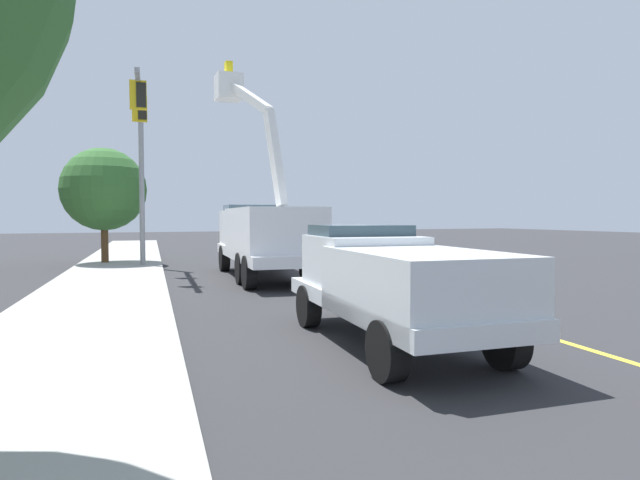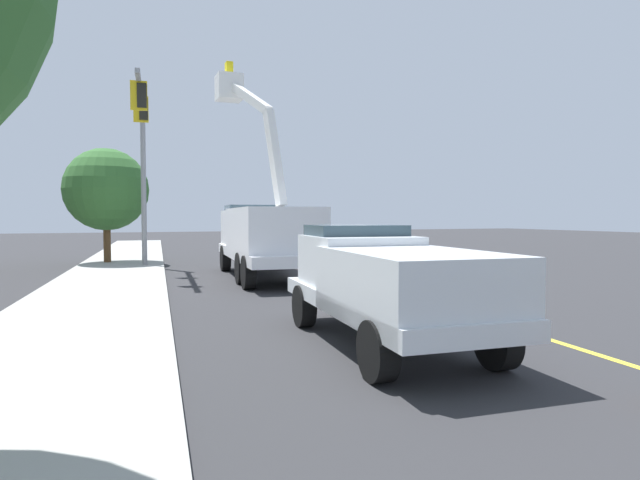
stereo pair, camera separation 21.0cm
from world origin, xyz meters
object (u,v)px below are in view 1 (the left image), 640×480
object	(u,v)px
utility_bucket_truck	(264,233)
passing_minivan	(333,240)
service_pickup_truck	(392,281)
traffic_cone_mid_front	(286,258)
traffic_signal_mast	(141,141)

from	to	relation	value
utility_bucket_truck	passing_minivan	xyz separation A→B (m)	(6.62, -5.60, -0.66)
passing_minivan	utility_bucket_truck	bearing A→B (deg)	139.77
utility_bucket_truck	service_pickup_truck	xyz separation A→B (m)	(-10.53, 0.72, -0.51)
traffic_cone_mid_front	utility_bucket_truck	bearing A→B (deg)	151.44
passing_minivan	traffic_cone_mid_front	xyz separation A→B (m)	(-2.90, 3.58, -0.58)
service_pickup_truck	traffic_cone_mid_front	size ratio (longest dim) A/B	7.24
service_pickup_truck	passing_minivan	xyz separation A→B (m)	(17.15, -6.32, -0.15)
utility_bucket_truck	traffic_signal_mast	bearing A→B (deg)	46.26
passing_minivan	traffic_signal_mast	distance (m)	10.89
utility_bucket_truck	traffic_signal_mast	world-z (taller)	utility_bucket_truck
traffic_cone_mid_front	traffic_signal_mast	bearing A→B (deg)	88.90
utility_bucket_truck	traffic_cone_mid_front	world-z (taller)	utility_bucket_truck
traffic_cone_mid_front	service_pickup_truck	bearing A→B (deg)	169.11
utility_bucket_truck	service_pickup_truck	distance (m)	10.56
passing_minivan	traffic_cone_mid_front	distance (m)	4.64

